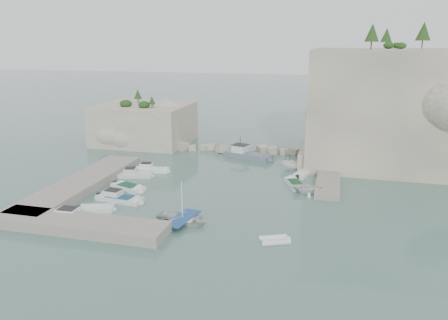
% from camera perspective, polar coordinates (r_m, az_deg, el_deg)
% --- Properties ---
extents(ground, '(400.00, 400.00, 0.00)m').
position_cam_1_polar(ground, '(52.89, -1.64, -4.80)').
color(ground, '#4D746A').
rests_on(ground, ground).
extents(cliff_east, '(26.00, 22.00, 17.00)m').
position_cam_1_polar(cliff_east, '(71.91, 21.80, 6.49)').
color(cliff_east, beige).
rests_on(cliff_east, ground).
extents(cliff_terrace, '(8.00, 10.00, 2.50)m').
position_cam_1_polar(cliff_terrace, '(67.83, 13.29, 0.44)').
color(cliff_terrace, beige).
rests_on(cliff_terrace, ground).
extents(outcrop_west, '(16.00, 14.00, 7.00)m').
position_cam_1_polar(outcrop_west, '(81.53, -10.34, 4.70)').
color(outcrop_west, beige).
rests_on(outcrop_west, ground).
extents(quay_west, '(5.00, 24.00, 1.10)m').
position_cam_1_polar(quay_west, '(58.70, -18.10, -2.95)').
color(quay_west, '#9E9689').
rests_on(quay_west, ground).
extents(quay_south, '(18.00, 4.00, 1.10)m').
position_cam_1_polar(quay_south, '(46.05, -18.31, -8.03)').
color(quay_south, '#9E9689').
rests_on(quay_south, ground).
extents(ledge_east, '(3.00, 16.00, 0.80)m').
position_cam_1_polar(ledge_east, '(60.36, 13.49, -2.26)').
color(ledge_east, '#9E9689').
rests_on(ledge_east, ground).
extents(breakwater, '(28.00, 3.00, 1.40)m').
position_cam_1_polar(breakwater, '(73.37, 2.38, 1.52)').
color(breakwater, beige).
rests_on(breakwater, ground).
extents(motorboat_a, '(5.56, 2.24, 1.40)m').
position_cam_1_polar(motorboat_a, '(63.58, -9.45, -1.52)').
color(motorboat_a, white).
rests_on(motorboat_a, ground).
extents(motorboat_b, '(5.26, 2.80, 1.40)m').
position_cam_1_polar(motorboat_b, '(61.52, -11.51, -2.20)').
color(motorboat_b, silver).
rests_on(motorboat_b, ground).
extents(motorboat_c, '(5.39, 3.52, 0.70)m').
position_cam_1_polar(motorboat_c, '(56.74, -12.40, -3.75)').
color(motorboat_c, white).
rests_on(motorboat_c, ground).
extents(motorboat_d, '(6.44, 2.57, 1.40)m').
position_cam_1_polar(motorboat_d, '(52.91, -13.44, -5.23)').
color(motorboat_d, silver).
rests_on(motorboat_d, ground).
extents(motorboat_e, '(4.39, 2.76, 0.70)m').
position_cam_1_polar(motorboat_e, '(50.60, -16.32, -6.40)').
color(motorboat_e, silver).
rests_on(motorboat_e, ground).
extents(motorboat_f, '(6.56, 2.26, 1.40)m').
position_cam_1_polar(motorboat_f, '(48.71, -18.74, -7.47)').
color(motorboat_f, white).
rests_on(motorboat_f, ground).
extents(rowboat, '(6.07, 4.77, 1.14)m').
position_cam_1_polar(rowboat, '(45.81, -5.43, -8.15)').
color(rowboat, white).
rests_on(rowboat, ground).
extents(inflatable_dinghy, '(3.31, 2.53, 0.44)m').
position_cam_1_polar(inflatable_dinghy, '(41.83, 6.60, -10.57)').
color(inflatable_dinghy, silver).
rests_on(inflatable_dinghy, ground).
extents(tender_east_a, '(3.92, 3.46, 1.93)m').
position_cam_1_polar(tender_east_a, '(54.95, 10.83, -4.30)').
color(tender_east_a, white).
rests_on(tender_east_a, ground).
extents(tender_east_b, '(3.37, 5.05, 0.70)m').
position_cam_1_polar(tender_east_b, '(57.46, 9.21, -3.34)').
color(tender_east_b, white).
rests_on(tender_east_b, ground).
extents(tender_east_c, '(2.88, 5.15, 0.70)m').
position_cam_1_polar(tender_east_c, '(62.17, 10.34, -1.95)').
color(tender_east_c, white).
rests_on(tender_east_c, ground).
extents(tender_east_d, '(4.74, 2.66, 1.73)m').
position_cam_1_polar(tender_east_d, '(64.63, 9.36, -1.24)').
color(tender_east_d, white).
rests_on(tender_east_d, ground).
extents(work_boat, '(8.83, 4.97, 2.20)m').
position_cam_1_polar(work_boat, '(70.02, 3.20, 0.24)').
color(work_boat, slate).
rests_on(work_boat, ground).
extents(rowboat_mast, '(0.10, 0.10, 4.20)m').
position_cam_1_polar(rowboat_mast, '(44.81, -5.52, -5.02)').
color(rowboat_mast, white).
rests_on(rowboat_mast, rowboat).
extents(vegetation, '(53.48, 13.88, 13.40)m').
position_cam_1_polar(vegetation, '(72.18, 18.24, 14.38)').
color(vegetation, '#1E4219').
rests_on(vegetation, ground).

